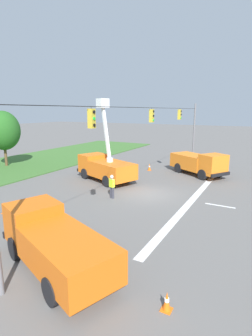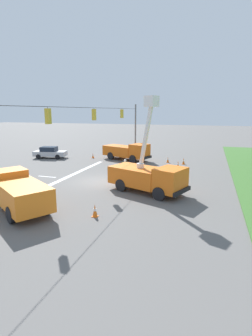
{
  "view_description": "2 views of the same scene",
  "coord_description": "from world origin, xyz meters",
  "px_view_note": "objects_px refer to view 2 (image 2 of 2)",
  "views": [
    {
      "loc": [
        -18.05,
        -7.82,
        6.42
      ],
      "look_at": [
        0.33,
        2.21,
        1.8
      ],
      "focal_mm": 28.0,
      "sensor_mm": 36.0,
      "label": 1
    },
    {
      "loc": [
        21.4,
        9.71,
        6.36
      ],
      "look_at": [
        1.19,
        3.22,
        1.7
      ],
      "focal_mm": 28.0,
      "sensor_mm": 36.0,
      "label": 2
    }
  ],
  "objects_px": {
    "utility_truck_bucket_lift": "(148,175)",
    "road_worker": "(125,167)",
    "utility_truck_support_near": "(127,151)",
    "traffic_cone_mid_right": "(184,161)",
    "traffic_cone_near_bucket": "(168,160)",
    "traffic_cone_foreground_left": "(93,156)",
    "traffic_cone_mid_left": "(178,165)",
    "traffic_cone_foreground_right": "(95,211)",
    "sedan_silver": "(50,152)",
    "utility_truck_support_far": "(18,191)"
  },
  "relations": [
    {
      "from": "traffic_cone_mid_left",
      "to": "traffic_cone_near_bucket",
      "type": "relative_size",
      "value": 1.08
    },
    {
      "from": "utility_truck_bucket_lift",
      "to": "utility_truck_support_near",
      "type": "relative_size",
      "value": 1.09
    },
    {
      "from": "road_worker",
      "to": "traffic_cone_foreground_left",
      "type": "bearing_deg",
      "value": -139.45
    },
    {
      "from": "traffic_cone_foreground_left",
      "to": "road_worker",
      "type": "bearing_deg",
      "value": 40.55
    },
    {
      "from": "utility_truck_support_near",
      "to": "traffic_cone_near_bucket",
      "type": "xyz_separation_m",
      "value": [
        0.03,
        5.35,
        -0.83
      ]
    },
    {
      "from": "road_worker",
      "to": "traffic_cone_foreground_left",
      "type": "xyz_separation_m",
      "value": [
        -8.75,
        -7.48,
        -0.67
      ]
    },
    {
      "from": "road_worker",
      "to": "traffic_cone_mid_left",
      "type": "relative_size",
      "value": 2.25
    },
    {
      "from": "utility_truck_support_near",
      "to": "sedan_silver",
      "type": "height_order",
      "value": "utility_truck_support_near"
    },
    {
      "from": "sedan_silver",
      "to": "road_worker",
      "type": "relative_size",
      "value": 2.58
    },
    {
      "from": "utility_truck_bucket_lift",
      "to": "traffic_cone_foreground_right",
      "type": "height_order",
      "value": "utility_truck_bucket_lift"
    },
    {
      "from": "utility_truck_support_near",
      "to": "traffic_cone_foreground_right",
      "type": "bearing_deg",
      "value": 11.57
    },
    {
      "from": "utility_truck_support_near",
      "to": "traffic_cone_foreground_right",
      "type": "height_order",
      "value": "utility_truck_support_near"
    },
    {
      "from": "utility_truck_support_near",
      "to": "traffic_cone_foreground_right",
      "type": "distance_m",
      "value": 18.91
    },
    {
      "from": "sedan_silver",
      "to": "road_worker",
      "type": "bearing_deg",
      "value": 62.11
    },
    {
      "from": "traffic_cone_mid_right",
      "to": "traffic_cone_near_bucket",
      "type": "distance_m",
      "value": 2.04
    },
    {
      "from": "traffic_cone_foreground_left",
      "to": "traffic_cone_mid_right",
      "type": "xyz_separation_m",
      "value": [
        0.58,
        12.28,
        0.06
      ]
    },
    {
      "from": "utility_truck_support_far",
      "to": "traffic_cone_mid_left",
      "type": "distance_m",
      "value": 18.16
    },
    {
      "from": "traffic_cone_foreground_left",
      "to": "traffic_cone_near_bucket",
      "type": "xyz_separation_m",
      "value": [
        0.09,
        10.3,
        0.03
      ]
    },
    {
      "from": "road_worker",
      "to": "traffic_cone_mid_right",
      "type": "relative_size",
      "value": 2.26
    },
    {
      "from": "road_worker",
      "to": "utility_truck_support_near",
      "type": "bearing_deg",
      "value": -163.74
    },
    {
      "from": "utility_truck_support_near",
      "to": "traffic_cone_mid_right",
      "type": "bearing_deg",
      "value": 86.02
    },
    {
      "from": "utility_truck_support_near",
      "to": "traffic_cone_mid_right",
      "type": "distance_m",
      "value": 7.39
    },
    {
      "from": "traffic_cone_foreground_left",
      "to": "traffic_cone_foreground_right",
      "type": "height_order",
      "value": "traffic_cone_foreground_right"
    },
    {
      "from": "traffic_cone_foreground_left",
      "to": "traffic_cone_near_bucket",
      "type": "relative_size",
      "value": 0.93
    },
    {
      "from": "utility_truck_support_far",
      "to": "utility_truck_support_near",
      "type": "bearing_deg",
      "value": 175.85
    },
    {
      "from": "traffic_cone_near_bucket",
      "to": "utility_truck_support_near",
      "type": "bearing_deg",
      "value": -90.29
    },
    {
      "from": "traffic_cone_foreground_right",
      "to": "road_worker",
      "type": "bearing_deg",
      "value": -172.7
    },
    {
      "from": "utility_truck_support_far",
      "to": "traffic_cone_near_bucket",
      "type": "height_order",
      "value": "utility_truck_support_far"
    },
    {
      "from": "utility_truck_bucket_lift",
      "to": "sedan_silver",
      "type": "relative_size",
      "value": 1.63
    },
    {
      "from": "utility_truck_support_near",
      "to": "traffic_cone_foreground_left",
      "type": "relative_size",
      "value": 10.08
    },
    {
      "from": "sedan_silver",
      "to": "traffic_cone_foreground_right",
      "type": "height_order",
      "value": "sedan_silver"
    },
    {
      "from": "sedan_silver",
      "to": "traffic_cone_foreground_right",
      "type": "xyz_separation_m",
      "value": [
        16.73,
        14.31,
        -0.4
      ]
    },
    {
      "from": "utility_truck_bucket_lift",
      "to": "traffic_cone_foreground_left",
      "type": "relative_size",
      "value": 10.98
    },
    {
      "from": "sedan_silver",
      "to": "traffic_cone_foreground_left",
      "type": "bearing_deg",
      "value": 108.33
    },
    {
      "from": "utility_truck_bucket_lift",
      "to": "traffic_cone_foreground_right",
      "type": "relative_size",
      "value": 9.51
    },
    {
      "from": "utility_truck_support_far",
      "to": "traffic_cone_foreground_left",
      "type": "distance_m",
      "value": 19.4
    },
    {
      "from": "traffic_cone_mid_left",
      "to": "sedan_silver",
      "type": "bearing_deg",
      "value": -93.54
    },
    {
      "from": "road_worker",
      "to": "traffic_cone_foreground_left",
      "type": "distance_m",
      "value": 11.53
    },
    {
      "from": "sedan_silver",
      "to": "traffic_cone_mid_right",
      "type": "bearing_deg",
      "value": 94.06
    },
    {
      "from": "utility_truck_support_far",
      "to": "sedan_silver",
      "type": "height_order",
      "value": "utility_truck_support_far"
    },
    {
      "from": "utility_truck_support_far",
      "to": "traffic_cone_foreground_right",
      "type": "relative_size",
      "value": 8.14
    },
    {
      "from": "utility_truck_bucket_lift",
      "to": "road_worker",
      "type": "relative_size",
      "value": 4.2
    },
    {
      "from": "road_worker",
      "to": "traffic_cone_near_bucket",
      "type": "relative_size",
      "value": 2.44
    },
    {
      "from": "utility_truck_support_far",
      "to": "road_worker",
      "type": "xyz_separation_m",
      "value": [
        -10.3,
        3.91,
        -0.25
      ]
    },
    {
      "from": "traffic_cone_mid_right",
      "to": "traffic_cone_near_bucket",
      "type": "xyz_separation_m",
      "value": [
        -0.48,
        -1.98,
        -0.03
      ]
    },
    {
      "from": "utility_truck_support_near",
      "to": "traffic_cone_mid_left",
      "type": "xyz_separation_m",
      "value": [
        2.86,
        6.94,
        -0.8
      ]
    },
    {
      "from": "utility_truck_bucket_lift",
      "to": "road_worker",
      "type": "bearing_deg",
      "value": -141.28
    },
    {
      "from": "traffic_cone_mid_left",
      "to": "traffic_cone_mid_right",
      "type": "bearing_deg",
      "value": 170.68
    },
    {
      "from": "traffic_cone_foreground_left",
      "to": "traffic_cone_mid_left",
      "type": "distance_m",
      "value": 12.25
    },
    {
      "from": "utility_truck_support_near",
      "to": "sedan_silver",
      "type": "relative_size",
      "value": 1.49
    }
  ]
}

